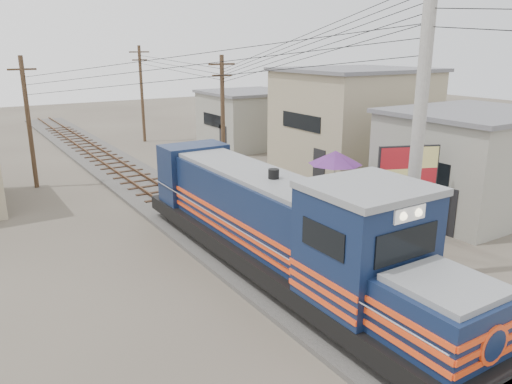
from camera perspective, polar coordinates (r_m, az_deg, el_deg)
ground at (r=15.73m, az=6.53°, el=-12.07°), size 120.00×120.00×0.00m
ballast at (r=23.68m, az=-8.65°, el=-1.99°), size 3.60×70.00×0.16m
track at (r=23.62m, az=-8.66°, el=-1.57°), size 1.15×70.00×0.12m
locomotive at (r=16.19m, az=3.15°, el=-4.36°), size 2.96×16.12×3.99m
utility_pole_main at (r=16.16m, az=18.09°, el=6.79°), size 0.40×0.40×10.00m
wooden_pole_mid at (r=28.31m, az=-3.82°, el=8.66°), size 1.60×0.24×7.00m
wooden_pole_far at (r=41.18m, az=-12.93°, el=11.06°), size 1.60×0.24×7.50m
wooden_pole_left at (r=29.21m, az=-24.57°, el=7.47°), size 1.60×0.24×7.00m
power_lines at (r=21.06m, az=-8.19°, el=16.49°), size 9.65×19.00×3.30m
shophouse_front at (r=25.00m, az=23.37°, el=3.24°), size 7.35×6.30×4.70m
shophouse_mid at (r=31.42m, az=11.07°, el=8.11°), size 8.40×7.35×6.20m
shophouse_back at (r=38.60m, az=-0.90°, el=8.40°), size 6.30×6.30×4.20m
billboard at (r=20.17m, az=16.97°, el=2.34°), size 2.33×1.04×3.81m
market_umbrella at (r=23.59m, az=9.06°, el=3.89°), size 2.53×2.53×2.78m
vendor at (r=23.41m, az=8.98°, el=-0.20°), size 0.66×0.46×1.74m
plant_nursery at (r=21.34m, az=10.72°, el=-3.08°), size 3.33×2.95×1.09m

